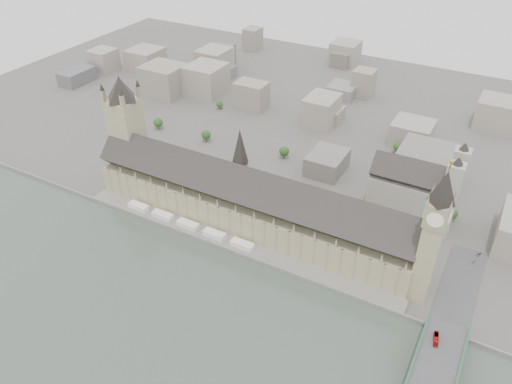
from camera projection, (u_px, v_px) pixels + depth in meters
The scene contains 13 objects.
ground at pixel (236, 239), 387.03m from camera, with size 900.00×900.00×0.00m, color #595651.
embankment_wall at pixel (225, 249), 375.38m from camera, with size 600.00×1.50×3.00m, color gray.
river_terrace at pixel (231, 244), 381.06m from camera, with size 270.00×15.00×2.00m, color gray.
terrace_tents at pixel (188, 224), 395.62m from camera, with size 118.00×7.00×4.00m.
palace_of_westminster at pixel (248, 202), 388.28m from camera, with size 265.00×40.73×55.44m.
elizabeth_tower at pixel (434, 229), 304.85m from camera, with size 17.00×17.00×107.50m.
victoria_tower at pixel (126, 127), 422.83m from camera, with size 30.00×30.00×100.00m.
central_tower at pixel (240, 157), 376.75m from camera, with size 13.00×13.00×48.00m.
westminster_abbey at pixel (416, 191), 397.01m from camera, with size 68.00×36.00×64.00m.
city_skyline_inland at pixel (349, 101), 552.53m from camera, with size 720.00×360.00×38.00m, color gray, non-canonical shape.
park_trees at pixel (261, 189), 429.91m from camera, with size 110.00×30.00×15.00m, color #214A1A, non-canonical shape.
red_bus_north at pixel (436, 339), 293.94m from camera, with size 2.55×10.89×3.03m, color red.
car_approach at pixel (479, 254), 356.23m from camera, with size 2.04×5.01×1.45m, color gray.
Camera 1 is at (157.66, -252.66, 250.37)m, focal length 35.00 mm.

